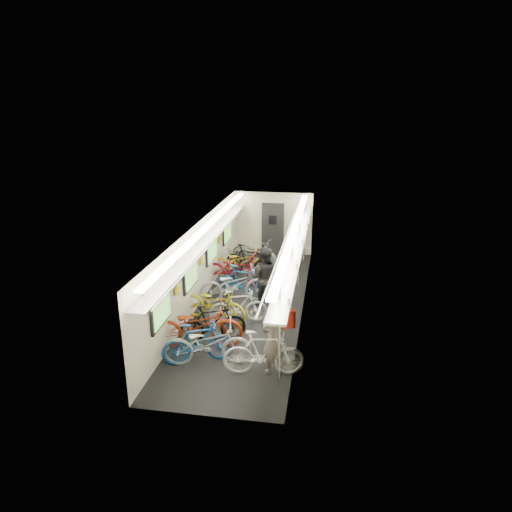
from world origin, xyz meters
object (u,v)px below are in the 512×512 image
(bicycle_1, at_px, (198,343))
(passenger_mid, at_px, (264,277))
(passenger_near, at_px, (274,338))
(bicycle_0, at_px, (207,343))
(backpack, at_px, (289,319))

(bicycle_1, bearing_deg, passenger_mid, -40.50)
(passenger_near, xyz_separation_m, passenger_mid, (-0.71, 3.33, 0.06))
(bicycle_0, distance_m, bicycle_1, 0.22)
(bicycle_0, xyz_separation_m, passenger_mid, (0.79, 3.25, 0.38))
(backpack, bearing_deg, bicycle_1, 156.34)
(backpack, bearing_deg, passenger_mid, 85.13)
(passenger_near, height_order, passenger_mid, passenger_mid)
(bicycle_1, xyz_separation_m, passenger_mid, (1.01, 3.23, 0.40))
(passenger_near, distance_m, backpack, 0.54)
(bicycle_0, height_order, passenger_near, passenger_near)
(passenger_near, bearing_deg, passenger_mid, -116.84)
(bicycle_1, bearing_deg, backpack, -115.01)
(bicycle_0, xyz_separation_m, passenger_near, (1.50, -0.08, 0.32))
(bicycle_0, bearing_deg, bicycle_1, 72.23)
(bicycle_1, bearing_deg, bicycle_0, -118.59)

